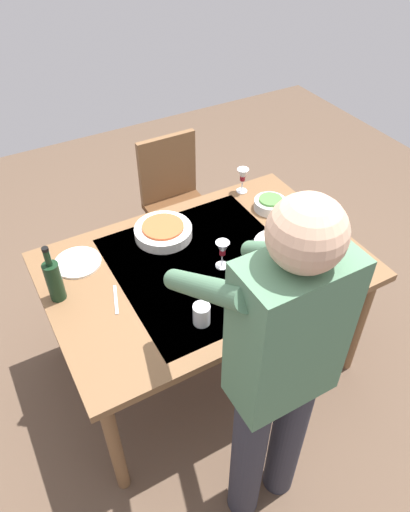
# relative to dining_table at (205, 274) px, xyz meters

# --- Properties ---
(ground_plane) EXTENTS (6.00, 6.00, 0.00)m
(ground_plane) POSITION_rel_dining_table_xyz_m (0.00, 0.00, -0.69)
(ground_plane) COLOR brown
(dining_table) EXTENTS (1.54, 1.04, 0.77)m
(dining_table) POSITION_rel_dining_table_xyz_m (0.00, 0.00, 0.00)
(dining_table) COLOR brown
(dining_table) RESTS_ON ground_plane
(chair_near) EXTENTS (0.40, 0.40, 0.91)m
(chair_near) POSITION_rel_dining_table_xyz_m (-0.28, -0.90, -0.16)
(chair_near) COLOR #523019
(chair_near) RESTS_ON ground_plane
(person_server) EXTENTS (0.42, 0.61, 1.69)m
(person_server) POSITION_rel_dining_table_xyz_m (0.15, 0.78, 0.27)
(person_server) COLOR #2D2D38
(person_server) RESTS_ON ground_plane
(wine_bottle) EXTENTS (0.07, 0.07, 0.30)m
(wine_bottle) POSITION_rel_dining_table_xyz_m (0.69, -0.13, 0.18)
(wine_bottle) COLOR black
(wine_bottle) RESTS_ON dining_table
(wine_glass_left) EXTENTS (0.07, 0.07, 0.15)m
(wine_glass_left) POSITION_rel_dining_table_xyz_m (-0.06, 0.06, 0.18)
(wine_glass_left) COLOR white
(wine_glass_left) RESTS_ON dining_table
(wine_glass_right) EXTENTS (0.07, 0.07, 0.15)m
(wine_glass_right) POSITION_rel_dining_table_xyz_m (-0.50, -0.44, 0.18)
(wine_glass_right) COLOR white
(wine_glass_right) RESTS_ON dining_table
(water_cup_near_left) EXTENTS (0.08, 0.08, 0.10)m
(water_cup_near_left) POSITION_rel_dining_table_xyz_m (0.19, 0.32, 0.12)
(water_cup_near_left) COLOR silver
(water_cup_near_left) RESTS_ON dining_table
(water_cup_near_right) EXTENTS (0.08, 0.08, 0.10)m
(water_cup_near_right) POSITION_rel_dining_table_xyz_m (-0.45, 0.38, 0.12)
(water_cup_near_right) COLOR silver
(water_cup_near_right) RESTS_ON dining_table
(serving_bowl_pasta) EXTENTS (0.30, 0.30, 0.07)m
(serving_bowl_pasta) POSITION_rel_dining_table_xyz_m (0.09, -0.29, 0.10)
(serving_bowl_pasta) COLOR white
(serving_bowl_pasta) RESTS_ON dining_table
(side_bowl_salad) EXTENTS (0.18, 0.18, 0.07)m
(side_bowl_salad) POSITION_rel_dining_table_xyz_m (-0.54, -0.22, 0.10)
(side_bowl_salad) COLOR white
(side_bowl_salad) RESTS_ON dining_table
(dinner_plate_near) EXTENTS (0.23, 0.23, 0.01)m
(dinner_plate_near) POSITION_rel_dining_table_xyz_m (-0.39, 0.05, 0.08)
(dinner_plate_near) COLOR white
(dinner_plate_near) RESTS_ON dining_table
(dinner_plate_far) EXTENTS (0.23, 0.23, 0.01)m
(dinner_plate_far) POSITION_rel_dining_table_xyz_m (0.54, -0.31, 0.08)
(dinner_plate_far) COLOR white
(dinner_plate_far) RESTS_ON dining_table
(table_fork) EXTENTS (0.07, 0.18, 0.00)m
(table_fork) POSITION_rel_dining_table_xyz_m (0.47, 0.01, 0.07)
(table_fork) COLOR silver
(table_fork) RESTS_ON dining_table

